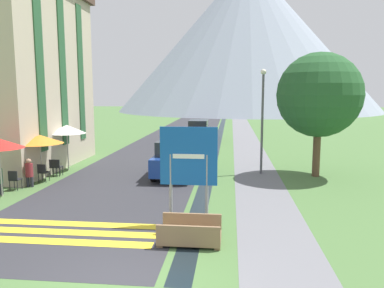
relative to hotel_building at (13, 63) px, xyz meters
name	(u,v)px	position (x,y,z in m)	size (l,w,h in m)	color
ground_plane	(200,148)	(9.40, 8.00, -5.66)	(160.00, 160.00, 0.00)	#476B38
road	(183,133)	(6.90, 18.00, -5.65)	(6.40, 60.00, 0.01)	#2D2D33
footpath	(244,134)	(13.00, 18.00, -5.65)	(2.20, 60.00, 0.01)	slate
drainage_channel	(220,134)	(10.60, 18.00, -5.65)	(0.60, 60.00, 0.00)	black
crosswalk_marking	(67,232)	(6.90, -9.18, -5.65)	(5.44, 1.84, 0.01)	yellow
mountain_distant	(247,37)	(15.01, 66.48, 10.50)	(56.68, 56.68, 32.31)	gray
hotel_building	(13,63)	(0.00, 0.00, 0.00)	(5.98, 9.24, 10.45)	#BCAD93
road_sign	(189,164)	(10.40, -8.15, -3.71)	(1.77, 0.11, 3.07)	gray
footbridge	(190,234)	(10.60, -9.51, -5.43)	(1.70, 1.10, 0.65)	#846647
parked_car_near	(176,158)	(9.00, -1.35, -4.75)	(1.96, 4.26, 1.82)	navy
parked_car_far	(199,131)	(9.00, 11.78, -4.75)	(1.86, 4.25, 1.82)	black
cafe_chair_far_right	(57,166)	(3.17, -2.06, -5.14)	(0.40, 0.40, 0.85)	#232328
cafe_chair_near_left	(14,178)	(2.63, -4.81, -5.14)	(0.40, 0.40, 0.85)	#232328
cafe_chair_far_left	(54,166)	(3.05, -2.08, -5.14)	(0.40, 0.40, 0.85)	#232328
cafe_chair_middle	(43,171)	(3.11, -3.30, -5.14)	(0.40, 0.40, 0.85)	#232328
cafe_umbrella_middle_orange	(40,139)	(2.91, -3.03, -3.70)	(2.10, 2.10, 2.16)	#B7B2A8
cafe_umbrella_rear_white	(67,129)	(3.09, -0.55, -3.48)	(1.95, 1.95, 2.41)	#B7B2A8
person_seated_near	(29,171)	(2.96, -4.20, -4.96)	(0.32, 0.32, 1.25)	#282833
streetlamp	(262,113)	(13.24, -0.38, -2.55)	(0.28, 0.28, 5.25)	#515156
tree_by_path	(319,95)	(15.88, -0.71, -1.68)	(4.06, 4.06, 6.02)	brown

